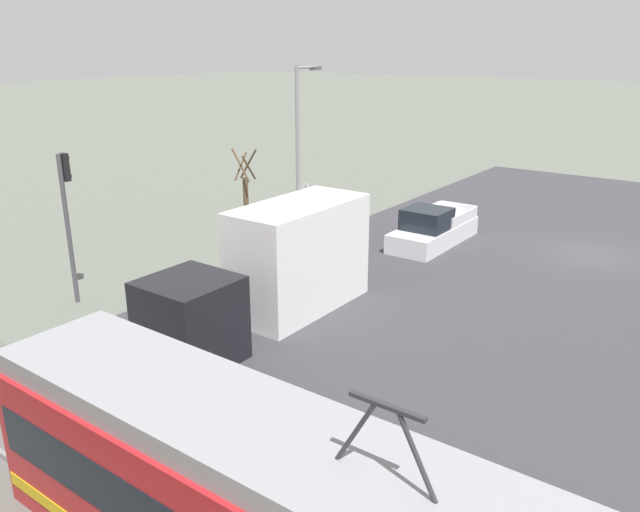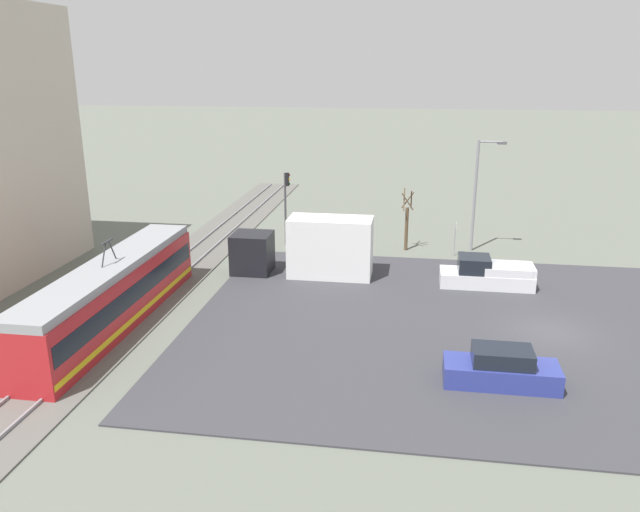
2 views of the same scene
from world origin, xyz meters
TOP-DOWN VIEW (x-y plane):
  - ground_plane at (0.00, 0.00)m, footprint 320.00×320.00m
  - road_surface at (0.00, 0.00)m, footprint 22.68×36.39m
  - rail_bed at (0.00, 21.93)m, footprint 73.66×4.40m
  - light_rail_tram at (-2.37, 21.93)m, footprint 15.54×2.60m
  - box_truck at (6.79, 13.25)m, footprint 2.40×8.82m
  - pickup_truck at (6.36, 2.64)m, footprint 2.06×5.46m
  - sedan_car_0 at (-5.87, 3.10)m, footprint 1.80×4.70m
  - traffic_light_pole at (13.63, 16.23)m, footprint 0.28×0.47m
  - street_tree at (13.45, 7.46)m, footprint 1.06×0.88m
  - street_lamp_near_crossing at (14.06, 2.61)m, footprint 0.36×1.95m
  - no_parking_sign at (12.56, 4.09)m, footprint 0.32×0.08m

SIDE VIEW (x-z plane):
  - ground_plane at x=0.00m, z-range 0.00..0.00m
  - road_surface at x=0.00m, z-range 0.00..0.08m
  - rail_bed at x=0.00m, z-range -0.06..0.16m
  - sedan_car_0 at x=-5.87m, z-range -0.06..1.55m
  - pickup_truck at x=6.36m, z-range -0.14..1.66m
  - no_parking_sign at x=12.56m, z-range 0.26..2.65m
  - light_rail_tram at x=-2.37m, z-range -0.53..3.86m
  - box_truck at x=6.79m, z-range -0.06..3.65m
  - street_tree at x=13.45m, z-range -0.20..4.24m
  - traffic_light_pole at x=13.63m, z-range 0.78..6.13m
  - street_lamp_near_crossing at x=14.06m, z-range 0.62..8.50m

